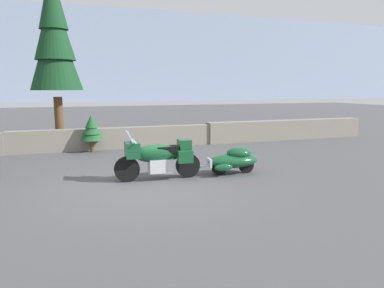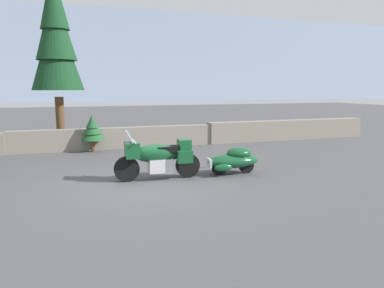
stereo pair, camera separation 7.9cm
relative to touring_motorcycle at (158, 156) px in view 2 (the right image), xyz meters
name	(u,v)px [view 2 (the right image)]	position (x,y,z in m)	size (l,w,h in m)	color
ground_plane	(144,185)	(-0.47, -0.47, -0.62)	(80.00, 80.00, 0.00)	#4C4C4F
stone_guard_wall	(144,137)	(0.66, 5.33, -0.19)	(24.00, 0.58, 0.92)	gray
distant_ridgeline	(77,67)	(-0.47, 95.31, 7.38)	(240.00, 80.00, 16.00)	#8C9EB7
touring_motorcycle	(158,156)	(0.00, 0.00, 0.00)	(2.31, 0.79, 1.33)	black
car_shaped_trailer	(233,160)	(2.17, -0.09, -0.21)	(2.21, 0.80, 0.76)	black
pine_tree_tall	(55,35)	(-2.59, 6.45, 3.85)	(2.03, 2.03, 7.14)	brown
pine_sapling_near	(92,129)	(-1.41, 4.84, 0.26)	(0.85, 0.85, 1.41)	brown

